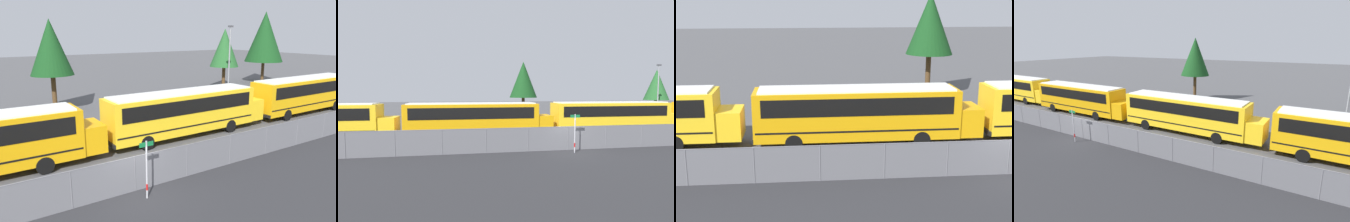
% 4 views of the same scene
% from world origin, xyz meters
% --- Properties ---
extents(ground_plane, '(200.00, 200.00, 0.00)m').
position_xyz_m(ground_plane, '(0.00, 0.00, 0.00)').
color(ground_plane, '#4C4C4F').
extents(fence, '(66.58, 0.07, 1.76)m').
position_xyz_m(fence, '(-0.00, -0.00, 0.90)').
color(fence, '#9EA0A5').
rests_on(fence, ground_plane).
extents(school_bus_0, '(13.11, 2.46, 3.33)m').
position_xyz_m(school_bus_0, '(-20.16, 5.91, 1.96)').
color(school_bus_0, yellow).
rests_on(school_bus_0, ground_plane).
extents(school_bus_1, '(13.11, 2.46, 3.33)m').
position_xyz_m(school_bus_1, '(-6.45, 5.43, 1.96)').
color(school_bus_1, orange).
rests_on(school_bus_1, ground_plane).
extents(school_bus_2, '(13.11, 2.46, 3.33)m').
position_xyz_m(school_bus_2, '(7.11, 5.69, 1.96)').
color(school_bus_2, yellow).
rests_on(school_bus_2, ground_plane).
extents(street_sign, '(0.70, 0.09, 2.74)m').
position_xyz_m(street_sign, '(0.12, -0.92, 1.46)').
color(street_sign, '#B7B7BC').
rests_on(street_sign, ground_plane).
extents(tree_2, '(3.95, 3.95, 8.62)m').
position_xyz_m(tree_2, '(1.08, 18.72, 6.02)').
color(tree_2, '#51381E').
rests_on(tree_2, ground_plane).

